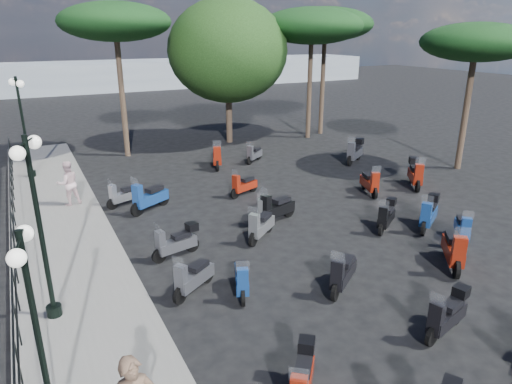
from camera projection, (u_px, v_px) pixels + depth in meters
name	position (u px, v px, depth m)	size (l,w,h in m)	color
ground	(319.00, 257.00, 13.28)	(120.00, 120.00, 0.00)	black
sidewalk	(69.00, 260.00, 12.95)	(3.00, 30.00, 0.15)	slate
railing	(13.00, 246.00, 11.94)	(0.04, 26.04, 1.10)	black
lamp_post_0	(36.00, 326.00, 6.62)	(0.37, 1.04, 3.55)	black
lamp_post_1	(38.00, 219.00, 9.53)	(0.62, 1.17, 4.16)	black
lamp_post_2	(23.00, 121.00, 19.39)	(0.58, 1.24, 4.32)	black
pedestrian_far	(68.00, 183.00, 16.66)	(0.80, 0.62, 1.65)	beige
scooter_1	(302.00, 381.00, 7.95)	(1.11, 1.26, 1.22)	black
scooter_2	(193.00, 278.00, 11.32)	(1.38, 0.96, 1.26)	black
scooter_3	(176.00, 243.00, 13.15)	(1.52, 0.60, 1.22)	black
scooter_4	(124.00, 196.00, 17.05)	(1.44, 0.70, 1.19)	black
scooter_5	(149.00, 198.00, 16.54)	(1.66, 1.04, 1.46)	black
scooter_8	(242.00, 279.00, 11.29)	(0.76, 1.43, 1.20)	black
scooter_9	(261.00, 226.00, 14.28)	(1.37, 1.08, 1.30)	black
scooter_10	(276.00, 209.00, 15.56)	(1.73, 0.79, 1.42)	black
scooter_11	(217.00, 156.00, 21.92)	(0.94, 1.77, 1.48)	black
scooter_13	(447.00, 315.00, 9.77)	(1.55, 0.65, 1.25)	black
scooter_14	(343.00, 274.00, 11.48)	(1.41, 1.06, 1.32)	black
scooter_15	(386.00, 216.00, 15.01)	(1.35, 0.99, 1.23)	black
scooter_16	(263.00, 210.00, 15.69)	(0.93, 1.32, 1.21)	black
scooter_17	(244.00, 186.00, 18.16)	(1.43, 0.73, 1.19)	black
scooter_19	(454.00, 250.00, 12.57)	(1.27, 1.50, 1.48)	black
scooter_20	(429.00, 214.00, 15.08)	(1.52, 1.07, 1.37)	black
scooter_21	(370.00, 183.00, 18.29)	(0.81, 1.61, 1.34)	black
scooter_22	(254.00, 154.00, 22.78)	(1.25, 0.97, 1.19)	black
scooter_25	(462.00, 229.00, 14.15)	(1.12, 1.20, 1.23)	black
scooter_26	(415.00, 174.00, 19.12)	(1.23, 1.60, 1.47)	black
scooter_27	(355.00, 152.00, 22.65)	(1.63, 1.17, 1.47)	black
broadleaf_tree	(228.00, 51.00, 25.40)	(6.69, 6.69, 8.03)	#38281E
pine_0	(312.00, 26.00, 26.12)	(5.94, 5.94, 7.56)	#38281E
pine_1	(325.00, 25.00, 27.20)	(5.70, 5.70, 7.62)	#38281E
pine_2	(115.00, 22.00, 21.92)	(5.36, 5.36, 7.60)	#38281E
pine_3	(476.00, 43.00, 19.98)	(4.85, 4.85, 6.62)	#38281E
distant_hills	(86.00, 76.00, 50.46)	(70.00, 8.00, 3.00)	gray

